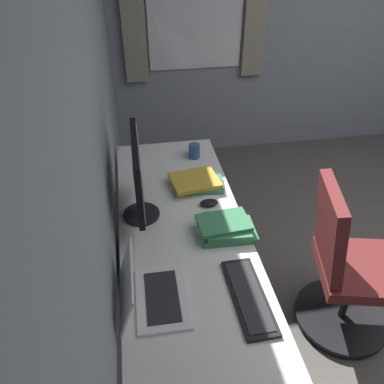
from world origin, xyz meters
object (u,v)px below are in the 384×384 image
(drawer_pedestal, at_px, (182,289))
(book_stack_near, at_px, (197,182))
(mouse_main, at_px, (209,203))
(book_stack_far, at_px, (226,227))
(monitor_primary, at_px, (138,175))
(coffee_mug, at_px, (194,151))
(laptop_leftmost, at_px, (148,293))
(keyboard_main, at_px, (249,296))
(office_chair, at_px, (344,269))

(drawer_pedestal, relative_size, book_stack_near, 2.10)
(mouse_main, relative_size, book_stack_near, 0.31)
(drawer_pedestal, height_order, book_stack_far, book_stack_far)
(monitor_primary, height_order, coffee_mug, monitor_primary)
(mouse_main, bearing_deg, monitor_primary, 93.66)
(laptop_leftmost, relative_size, book_stack_near, 1.06)
(keyboard_main, bearing_deg, coffee_mug, 1.61)
(mouse_main, bearing_deg, book_stack_near, 10.75)
(book_stack_far, distance_m, coffee_mug, 0.77)
(laptop_leftmost, height_order, keyboard_main, laptop_leftmost)
(drawer_pedestal, relative_size, laptop_leftmost, 1.99)
(drawer_pedestal, relative_size, monitor_primary, 1.36)
(book_stack_far, distance_m, office_chair, 0.75)
(drawer_pedestal, xyz_separation_m, book_stack_far, (0.01, -0.24, 0.42))
(coffee_mug, bearing_deg, monitor_primary, 145.21)
(drawer_pedestal, height_order, mouse_main, mouse_main)
(drawer_pedestal, xyz_separation_m, mouse_main, (0.25, -0.20, 0.40))
(mouse_main, bearing_deg, coffee_mug, -0.70)
(keyboard_main, relative_size, office_chair, 0.44)
(keyboard_main, bearing_deg, office_chair, -65.52)
(laptop_leftmost, height_order, office_chair, office_chair)
(laptop_leftmost, distance_m, mouse_main, 0.72)
(mouse_main, distance_m, book_stack_near, 0.20)
(drawer_pedestal, distance_m, office_chair, 0.92)
(keyboard_main, xyz_separation_m, mouse_main, (0.66, 0.04, 0.01))
(keyboard_main, relative_size, mouse_main, 4.07)
(monitor_primary, distance_m, coffee_mug, 0.71)
(mouse_main, height_order, coffee_mug, coffee_mug)
(monitor_primary, height_order, keyboard_main, monitor_primary)
(laptop_leftmost, xyz_separation_m, coffee_mug, (1.14, -0.39, -0.00))
(monitor_primary, relative_size, book_stack_far, 1.70)
(drawer_pedestal, height_order, laptop_leftmost, laptop_leftmost)
(office_chair, bearing_deg, book_stack_near, 53.69)
(keyboard_main, bearing_deg, mouse_main, 3.46)
(mouse_main, bearing_deg, keyboard_main, -176.54)
(mouse_main, height_order, book_stack_near, book_stack_near)
(drawer_pedestal, relative_size, keyboard_main, 1.64)
(drawer_pedestal, xyz_separation_m, monitor_primary, (0.23, 0.18, 0.65))
(office_chair, bearing_deg, drawer_pedestal, 83.45)
(laptop_leftmost, xyz_separation_m, mouse_main, (0.60, -0.39, -0.03))
(keyboard_main, bearing_deg, monitor_primary, 33.42)
(office_chair, bearing_deg, coffee_mug, 38.38)
(laptop_leftmost, distance_m, office_chair, 1.17)
(mouse_main, distance_m, book_stack_far, 0.25)
(coffee_mug, xyz_separation_m, office_chair, (-0.89, -0.70, -0.32))
(keyboard_main, height_order, mouse_main, mouse_main)
(drawer_pedestal, height_order, coffee_mug, coffee_mug)
(coffee_mug, relative_size, office_chair, 0.12)
(coffee_mug, bearing_deg, office_chair, -141.62)
(drawer_pedestal, relative_size, mouse_main, 6.68)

